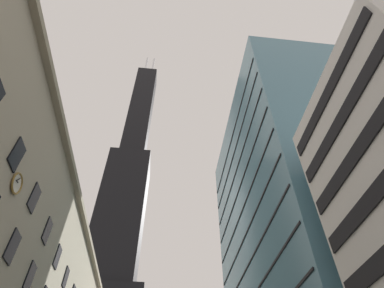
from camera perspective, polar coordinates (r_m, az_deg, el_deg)
The scene contains 2 objects.
dark_skyscraper at distance 117.98m, azimuth -13.80°, elevation -17.56°, with size 24.06×24.06×188.09m.
glass_office_midrise at distance 49.14m, azimuth 18.71°, elevation -14.83°, with size 15.92×33.85×50.56m.
Camera 1 is at (-0.58, -13.70, 1.44)m, focal length 29.37 mm.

